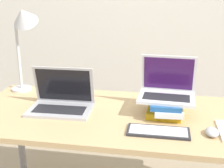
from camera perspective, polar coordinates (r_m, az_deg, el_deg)
desk at (r=1.83m, az=0.25°, el=-7.50°), size 1.65×0.76×0.73m
laptop_left at (r=1.87m, az=-9.24°, el=-3.16°), size 0.37×0.25×0.25m
book_stack at (r=1.80m, az=9.85°, el=-4.08°), size 0.21×0.29×0.09m
laptop_on_books at (r=1.79m, az=10.03°, el=-0.99°), size 0.32×0.24×0.23m
wireless_keyboard at (r=1.60m, az=8.45°, el=-8.59°), size 0.31×0.13×0.01m
mouse at (r=1.64m, az=17.84°, el=-8.36°), size 0.07×0.10×0.03m
desk_lamp at (r=2.11m, az=-15.96°, el=10.13°), size 0.23×0.20×0.60m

